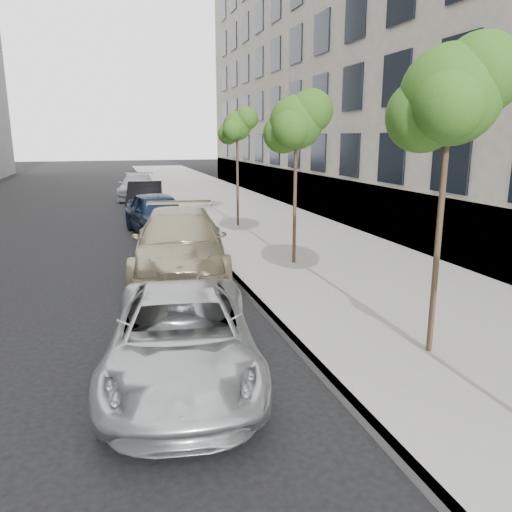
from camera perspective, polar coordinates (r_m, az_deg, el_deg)
name	(u,v)px	position (r m, az deg, el deg)	size (l,w,h in m)	color
ground	(282,438)	(6.72, 3.01, -20.05)	(160.00, 160.00, 0.00)	black
sidewalk	(216,199)	(30.14, -4.63, 6.48)	(6.40, 72.00, 0.14)	gray
curb	(163,201)	(29.65, -10.58, 6.18)	(0.15, 72.00, 0.14)	#9E9B93
tree_near	(452,95)	(8.52, 21.51, 16.74)	(1.84, 1.64, 5.10)	#38281C
tree_mid	(297,122)	(14.24, 4.73, 14.99)	(1.79, 1.59, 4.85)	#38281C
tree_far	(238,126)	(20.43, -2.11, 14.57)	(1.52, 1.32, 4.73)	#38281C
minivan	(182,336)	(7.96, -8.48, -9.08)	(2.25, 4.87, 1.35)	#B5B7BA
suv	(180,243)	(13.77, -8.69, 1.44)	(2.46, 6.05, 1.76)	tan
sedan_blue	(158,214)	(19.68, -11.19, 4.76)	(1.93, 4.81, 1.64)	#0F1C35
sedan_black	(145,197)	(25.57, -12.53, 6.56)	(1.65, 4.73, 1.56)	black
sedan_rear	(137,186)	(31.67, -13.39, 7.74)	(2.11, 5.20, 1.51)	#919398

